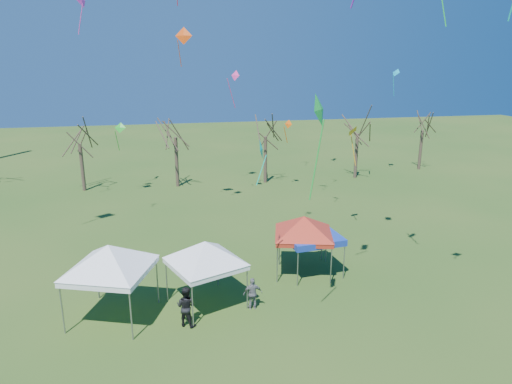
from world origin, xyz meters
TOP-DOWN VIEW (x-y plane):
  - ground at (0.00, 0.00)m, footprint 140.00×140.00m
  - tree_1 at (-10.77, 24.65)m, footprint 3.42×3.42m
  - tree_2 at (-2.37, 24.38)m, footprint 3.71×3.71m
  - tree_3 at (6.03, 24.04)m, footprint 3.59×3.59m
  - tree_4 at (15.36, 24.00)m, footprint 3.58×3.58m
  - tree_5 at (23.72, 26.07)m, footprint 3.39×3.39m
  - tent_white_west at (-6.26, 1.79)m, footprint 4.40×4.40m
  - tent_white_mid at (-1.98, 2.05)m, footprint 4.00×4.00m
  - tent_red at (3.65, 4.57)m, footprint 4.13×4.13m
  - tent_blue at (4.06, 4.43)m, footprint 3.16×3.16m
  - person_grey at (0.12, 1.22)m, footprint 0.92×0.39m
  - person_dark at (-3.05, 0.45)m, footprint 1.14×1.07m
  - kite_5 at (2.03, -1.81)m, footprint 1.03×1.23m
  - kite_1 at (0.57, 1.38)m, footprint 0.53×0.90m
  - kite_19 at (7.41, 21.22)m, footprint 0.72×0.78m
  - kite_22 at (2.28, 18.75)m, footprint 1.03×1.09m
  - kite_17 at (8.46, 9.71)m, footprint 1.07×1.01m
  - kite_12 at (18.84, 23.79)m, footprint 0.82×0.99m
  - kite_13 at (-7.00, 21.98)m, footprint 1.08×0.84m
  - kite_2 at (-8.92, 20.61)m, footprint 1.02×1.33m
  - kite_11 at (-1.76, 15.89)m, footprint 1.24×0.79m

SIDE VIEW (x-z plane):
  - ground at x=0.00m, z-range 0.00..0.00m
  - person_grey at x=0.12m, z-range 0.00..1.57m
  - person_dark at x=-3.05m, z-range 0.00..1.86m
  - tent_blue at x=4.06m, z-range 0.95..3.22m
  - tent_red at x=3.65m, z-range 1.16..4.93m
  - tent_white_mid at x=-1.98m, z-range 1.17..4.96m
  - tent_white_west at x=-6.26m, z-range 1.27..5.41m
  - tree_5 at x=23.72m, z-range 2.00..9.46m
  - tree_1 at x=-10.77m, z-range 2.02..9.56m
  - kite_19 at x=7.41m, z-range 4.86..7.02m
  - kite_13 at x=-7.00m, z-range 4.73..7.18m
  - tree_4 at x=15.36m, z-range 2.12..10.00m
  - tree_3 at x=6.03m, z-range 2.12..10.03m
  - tree_2 at x=-2.37m, z-range 2.20..10.38m
  - kite_17 at x=8.46m, z-range 5.62..8.30m
  - kite_1 at x=0.57m, z-range 6.61..8.64m
  - kite_5 at x=2.03m, z-range 7.58..11.60m
  - kite_22 at x=2.28m, z-range 8.66..11.68m
  - kite_12 at x=18.84m, z-range 8.92..11.56m
  - kite_11 at x=-1.76m, z-range 11.69..14.37m
  - kite_2 at x=-8.92m, z-range 14.19..17.22m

